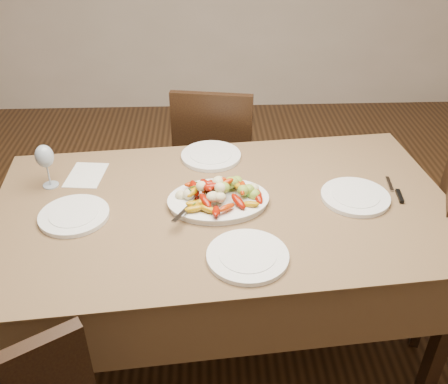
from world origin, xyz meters
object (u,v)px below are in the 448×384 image
wine_glass (46,165)px  plate_far (211,156)px  serving_platter (218,202)px  plate_left (74,216)px  plate_right (355,197)px  plate_near (248,256)px  dining_table (224,275)px  chair_far (217,158)px

wine_glass → plate_far: bearing=17.3°
serving_platter → plate_left: (-0.56, -0.07, -0.00)m
plate_right → wine_glass: (-1.27, 0.15, 0.09)m
serving_platter → plate_far: size_ratio=1.42×
serving_platter → plate_far: bearing=93.4°
plate_right → plate_far: size_ratio=1.01×
plate_left → plate_near: same height
dining_table → plate_near: plate_near is taller
plate_right → plate_near: 0.58m
serving_platter → plate_near: size_ratio=1.37×
plate_far → plate_near: (0.11, -0.71, 0.00)m
wine_glass → serving_platter: bearing=-13.1°
chair_far → serving_platter: chair_far is taller
plate_near → wine_glass: bearing=148.0°
dining_table → wine_glass: wine_glass is taller
plate_right → plate_far: bearing=148.1°
chair_far → plate_far: chair_far is taller
serving_platter → plate_near: (0.09, -0.33, -0.00)m
plate_near → plate_left: bearing=157.8°
plate_left → plate_right: same height
plate_left → wine_glass: wine_glass is taller
dining_table → plate_left: bearing=-174.0°
chair_far → plate_far: size_ratio=3.43×
plate_near → plate_far: bearing=99.0°
chair_far → plate_left: chair_far is taller
serving_platter → plate_right: (0.56, 0.02, -0.00)m
dining_table → plate_left: (-0.58, -0.06, 0.39)m
wine_glass → chair_far: bearing=44.3°
plate_left → plate_right: bearing=4.3°
chair_far → wine_glass: 1.08m
dining_table → plate_left: plate_left is taller
dining_table → plate_far: bearing=96.6°
chair_far → plate_right: (0.54, -0.86, 0.29)m
plate_left → wine_glass: 0.29m
serving_platter → wine_glass: 0.73m
chair_far → serving_platter: bearing=98.4°
serving_platter → wine_glass: wine_glass is taller
dining_table → chair_far: (-0.00, 0.88, 0.10)m
plate_left → plate_far: 0.70m
plate_near → serving_platter: bearing=105.2°
plate_far → wine_glass: wine_glass is taller
plate_right → plate_near: (-0.47, -0.35, 0.00)m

